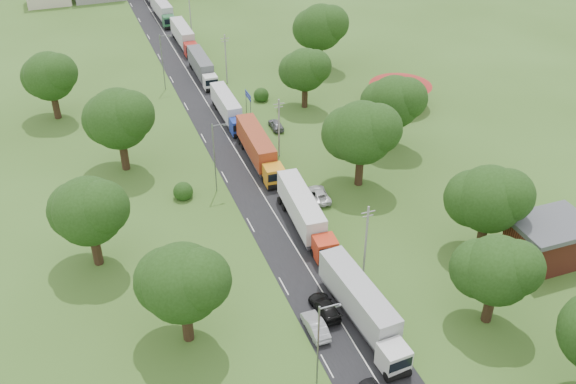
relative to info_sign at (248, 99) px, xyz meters
name	(u,v)px	position (x,y,z in m)	size (l,w,h in m)	color
ground	(295,247)	(-5.20, -35.00, -3.00)	(260.00, 260.00, 0.00)	#33521B
road	(245,166)	(-5.20, -15.00, -3.00)	(8.00, 200.00, 0.04)	black
info_sign	(248,99)	(0.00, 0.00, 0.00)	(0.12, 3.10, 4.10)	slate
pole_1	(366,240)	(0.30, -42.00, 1.68)	(1.60, 0.24, 9.00)	gray
pole_2	(279,127)	(0.30, -14.00, 1.68)	(1.60, 0.24, 9.00)	gray
pole_3	(226,58)	(0.30, 14.00, 1.68)	(1.60, 0.24, 9.00)	gray
pole_4	(190,12)	(0.30, 42.00, 1.68)	(1.60, 0.24, 9.00)	gray
lamp_0	(320,344)	(-10.55, -55.00, 2.55)	(2.03, 0.22, 10.00)	slate
lamp_1	(215,155)	(-10.55, -20.00, 2.55)	(2.03, 0.22, 10.00)	slate
lamp_2	(163,60)	(-10.55, 15.00, 2.55)	(2.03, 0.22, 10.00)	slate
tree_2	(496,269)	(8.79, -52.86, 3.59)	(8.00, 8.00, 10.10)	#382616
tree_3	(488,198)	(14.79, -42.84, 4.22)	(8.80, 8.80, 11.07)	#382616
tree_4	(361,132)	(7.79, -24.83, 4.85)	(9.60, 9.60, 12.05)	#382616
tree_5	(393,102)	(16.79, -16.84, 4.22)	(8.80, 8.80, 11.07)	#382616
tree_6	(305,69)	(9.79, 0.14, 3.59)	(8.00, 8.00, 10.10)	#382616
tree_7	(320,27)	(18.79, 15.17, 4.85)	(9.60, 9.60, 12.05)	#382616
tree_10	(182,282)	(-20.21, -44.84, 4.22)	(8.80, 8.80, 11.07)	#382616
tree_11	(88,210)	(-27.21, -29.84, 4.22)	(8.80, 8.80, 11.07)	#382616
tree_12	(118,118)	(-21.21, -9.83, 4.85)	(9.60, 9.60, 12.05)	#382616
tree_13	(49,76)	(-29.21, 10.16, 4.22)	(8.80, 8.80, 11.07)	#382616
house_brick	(549,241)	(20.80, -47.00, -0.35)	(8.60, 6.60, 5.20)	maroon
house_cream	(400,85)	(24.80, -5.00, 0.64)	(10.08, 10.08, 5.80)	beige
truck_0	(363,306)	(-3.28, -48.92, -0.73)	(3.44, 15.50, 4.28)	silver
truck_1	(304,213)	(-2.81, -31.78, -0.78)	(3.38, 15.19, 4.19)	red
truck_2	(258,148)	(-3.08, -14.72, -0.74)	(3.10, 15.43, 4.27)	orange
truck_3	(228,107)	(-3.43, 0.11, -0.99)	(2.42, 13.68, 3.79)	#1A349E
truck_4	(202,67)	(-3.23, 18.11, -0.93)	(2.53, 14.09, 3.91)	white
truck_5	(184,36)	(-2.85, 34.99, -0.84)	(2.52, 14.72, 4.08)	maroon
truck_6	(163,10)	(-3.53, 53.26, -0.84)	(2.89, 14.73, 4.08)	#225C33
car_lane_mid	(315,326)	(-8.14, -48.46, -2.26)	(1.58, 4.53, 1.49)	#A6A7AE
car_lane_rear	(325,307)	(-6.20, -46.26, -2.28)	(2.03, 4.98, 1.45)	black
car_verge_near	(319,195)	(1.32, -26.52, -2.32)	(2.27, 4.92, 1.37)	silver
car_verge_far	(276,125)	(2.68, -5.83, -2.30)	(1.65, 4.10, 1.40)	slate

